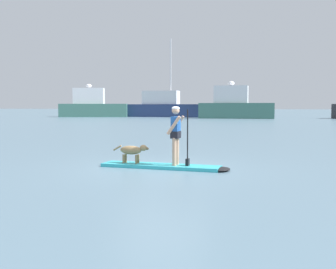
{
  "coord_description": "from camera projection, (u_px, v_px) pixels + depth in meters",
  "views": [
    {
      "loc": [
        2.76,
        -11.44,
        1.8
      ],
      "look_at": [
        0.0,
        1.0,
        0.9
      ],
      "focal_mm": 43.88,
      "sensor_mm": 36.0,
      "label": 1
    }
  ],
  "objects": [
    {
      "name": "person_paddler",
      "position": [
        176.0,
        132.0,
        11.64
      ],
      "size": [
        0.63,
        0.51,
        1.68
      ],
      "color": "tan",
      "rests_on": "paddleboard"
    },
    {
      "name": "moored_boat_far_starboard",
      "position": [
        235.0,
        106.0,
        58.0
      ],
      "size": [
        10.5,
        3.53,
        5.25
      ],
      "color": "#3F7266",
      "rests_on": "ground_plane"
    },
    {
      "name": "moored_boat_far_port",
      "position": [
        165.0,
        107.0,
        65.78
      ],
      "size": [
        12.86,
        3.85,
        12.39
      ],
      "color": "navy",
      "rests_on": "ground_plane"
    },
    {
      "name": "moored_boat_starboard",
      "position": [
        92.0,
        106.0,
        65.36
      ],
      "size": [
        10.98,
        5.09,
        5.24
      ],
      "color": "#3F7266",
      "rests_on": "ground_plane"
    },
    {
      "name": "paddleboard",
      "position": [
        168.0,
        167.0,
        11.79
      ],
      "size": [
        3.82,
        1.07,
        0.1
      ],
      "color": "#33B2BF",
      "rests_on": "ground_plane"
    },
    {
      "name": "dog",
      "position": [
        132.0,
        151.0,
        12.1
      ],
      "size": [
        1.14,
        0.28,
        0.55
      ],
      "color": "#997A51",
      "rests_on": "paddleboard"
    },
    {
      "name": "ground_plane",
      "position": [
        161.0,
        168.0,
        11.87
      ],
      "size": [
        400.0,
        400.0,
        0.0
      ],
      "primitive_type": "plane",
      "color": "slate"
    }
  ]
}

